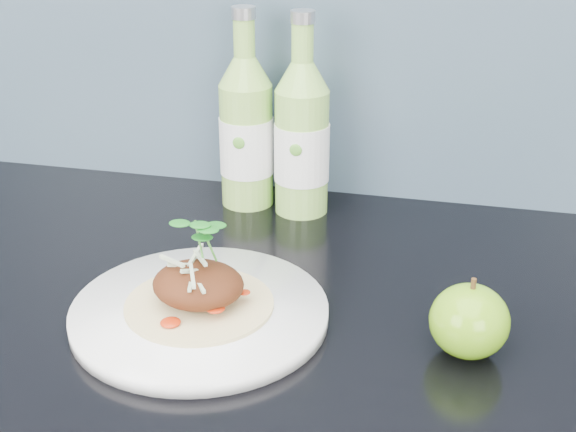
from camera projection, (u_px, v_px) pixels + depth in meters
name	position (u px, v px, depth m)	size (l,w,h in m)	color
dinner_plate	(200.00, 313.00, 0.83)	(0.34, 0.34, 0.02)	white
pork_taco	(198.00, 282.00, 0.82)	(0.15, 0.15, 0.10)	tan
green_apple	(469.00, 321.00, 0.76)	(0.10, 0.10, 0.08)	#4E9910
cider_bottle_left	(246.00, 132.00, 1.07)	(0.09, 0.09, 0.27)	#8EC351
cider_bottle_right	(302.00, 139.00, 1.04)	(0.08, 0.08, 0.27)	#8FC954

